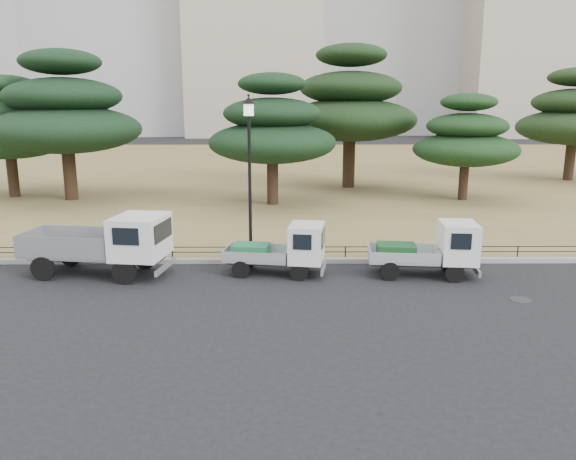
{
  "coord_description": "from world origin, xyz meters",
  "views": [
    {
      "loc": [
        -0.14,
        -16.04,
        5.35
      ],
      "look_at": [
        0.0,
        2.0,
        1.3
      ],
      "focal_mm": 35.0,
      "sensor_mm": 36.0,
      "label": 1
    }
  ],
  "objects_px": {
    "tarp_pile": "(70,243)",
    "truck_large": "(104,242)",
    "truck_kei_front": "(283,249)",
    "truck_kei_rear": "(431,249)",
    "street_lamp": "(249,151)"
  },
  "relations": [
    {
      "from": "truck_kei_front",
      "to": "street_lamp",
      "type": "relative_size",
      "value": 0.61
    },
    {
      "from": "truck_kei_rear",
      "to": "truck_kei_front",
      "type": "bearing_deg",
      "value": -176.42
    },
    {
      "from": "truck_kei_front",
      "to": "truck_kei_rear",
      "type": "xyz_separation_m",
      "value": [
        4.7,
        -0.19,
        0.04
      ]
    },
    {
      "from": "tarp_pile",
      "to": "truck_large",
      "type": "bearing_deg",
      "value": -47.29
    },
    {
      "from": "truck_kei_rear",
      "to": "street_lamp",
      "type": "distance_m",
      "value": 6.76
    },
    {
      "from": "truck_kei_front",
      "to": "tarp_pile",
      "type": "distance_m",
      "value": 7.85
    },
    {
      "from": "truck_kei_front",
      "to": "truck_kei_rear",
      "type": "distance_m",
      "value": 4.7
    },
    {
      "from": "truck_kei_front",
      "to": "tarp_pile",
      "type": "height_order",
      "value": "truck_kei_front"
    },
    {
      "from": "truck_large",
      "to": "truck_kei_front",
      "type": "relative_size",
      "value": 1.42
    },
    {
      "from": "truck_large",
      "to": "truck_kei_rear",
      "type": "height_order",
      "value": "truck_large"
    },
    {
      "from": "truck_large",
      "to": "street_lamp",
      "type": "relative_size",
      "value": 0.86
    },
    {
      "from": "truck_kei_front",
      "to": "truck_kei_rear",
      "type": "height_order",
      "value": "truck_kei_rear"
    },
    {
      "from": "street_lamp",
      "to": "tarp_pile",
      "type": "xyz_separation_m",
      "value": [
        -6.46,
        0.44,
        -3.29
      ]
    },
    {
      "from": "truck_kei_rear",
      "to": "tarp_pile",
      "type": "distance_m",
      "value": 12.48
    },
    {
      "from": "street_lamp",
      "to": "tarp_pile",
      "type": "bearing_deg",
      "value": 176.09
    }
  ]
}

